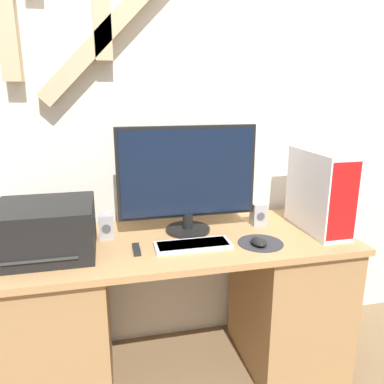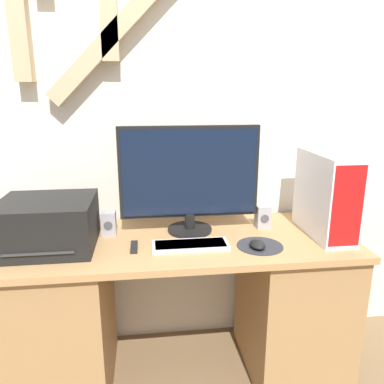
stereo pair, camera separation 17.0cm
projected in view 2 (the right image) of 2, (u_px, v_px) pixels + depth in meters
name	position (u px, v px, depth m)	size (l,w,h in m)	color
wall_back	(170.00, 102.00, 1.94)	(6.40, 0.13, 2.70)	silver
desk	(181.00, 307.00, 1.85)	(1.62, 0.63, 0.75)	tan
monitor	(190.00, 177.00, 1.78)	(0.67, 0.22, 0.52)	black
keyboard	(190.00, 245.00, 1.66)	(0.34, 0.12, 0.02)	silver
mousepad	(260.00, 246.00, 1.67)	(0.21, 0.21, 0.00)	#2D2D33
mouse	(258.00, 244.00, 1.64)	(0.07, 0.10, 0.03)	black
computer_tower	(326.00, 195.00, 1.76)	(0.16, 0.39, 0.40)	white
printer	(48.00, 224.00, 1.64)	(0.40, 0.37, 0.22)	black
speaker_left	(109.00, 223.00, 1.79)	(0.07, 0.07, 0.11)	#99999E
speaker_right	(263.00, 216.00, 1.89)	(0.07, 0.07, 0.11)	#99999E
remote_control	(134.00, 247.00, 1.64)	(0.03, 0.11, 0.02)	black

